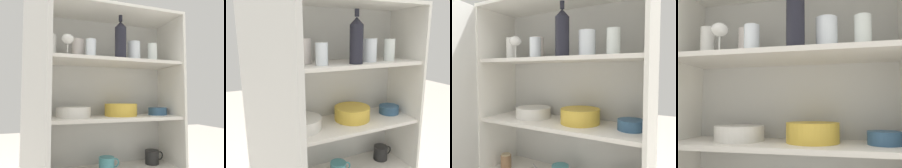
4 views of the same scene
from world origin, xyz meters
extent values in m
cube|color=silver|center=(0.00, 0.31, 0.65)|extent=(0.96, 0.02, 1.29)
cube|color=white|center=(-0.47, 0.15, 0.65)|extent=(0.02, 0.34, 1.29)
cube|color=white|center=(0.47, 0.15, 0.65)|extent=(0.02, 0.34, 1.29)
cube|color=white|center=(0.00, 0.15, 1.30)|extent=(0.96, 0.34, 0.02)
cube|color=silver|center=(0.00, 0.15, 0.63)|extent=(0.92, 0.30, 0.02)
cube|color=silver|center=(0.00, 0.15, 0.98)|extent=(0.92, 0.30, 0.02)
cube|color=silver|center=(-0.43, -0.25, 0.65)|extent=(0.11, 0.47, 1.29)
cylinder|color=silver|center=(-0.18, 0.18, 1.06)|extent=(0.08, 0.08, 0.13)
cylinder|color=white|center=(0.17, 0.11, 1.06)|extent=(0.08, 0.08, 0.13)
cylinder|color=white|center=(0.31, 0.11, 1.05)|extent=(0.06, 0.06, 0.12)
cylinder|color=white|center=(-0.12, 0.08, 1.05)|extent=(0.06, 0.06, 0.11)
cylinder|color=white|center=(-0.34, 0.14, 1.06)|extent=(0.06, 0.06, 0.13)
cylinder|color=white|center=(-0.26, 0.08, 1.00)|extent=(0.06, 0.06, 0.01)
cylinder|color=white|center=(-0.26, 0.08, 1.03)|extent=(0.01, 0.01, 0.07)
ellipsoid|color=white|center=(-0.26, 0.08, 1.09)|extent=(0.07, 0.07, 0.06)
cylinder|color=black|center=(0.06, 0.06, 1.09)|extent=(0.07, 0.07, 0.19)
cone|color=black|center=(0.06, 0.06, 1.21)|extent=(0.07, 0.07, 0.04)
cylinder|color=black|center=(0.06, 0.06, 1.24)|extent=(0.02, 0.02, 0.04)
cylinder|color=silver|center=(-0.20, 0.17, 0.64)|extent=(0.21, 0.21, 0.01)
cylinder|color=silver|center=(-0.20, 0.17, 0.65)|extent=(0.21, 0.21, 0.01)
cylinder|color=silver|center=(-0.20, 0.17, 0.66)|extent=(0.21, 0.21, 0.01)
cylinder|color=silver|center=(-0.20, 0.17, 0.67)|extent=(0.21, 0.21, 0.01)
cylinder|color=silver|center=(-0.20, 0.17, 0.68)|extent=(0.21, 0.21, 0.01)
cylinder|color=silver|center=(-0.20, 0.17, 0.69)|extent=(0.21, 0.21, 0.01)
cylinder|color=silver|center=(-0.20, 0.17, 0.70)|extent=(0.21, 0.21, 0.01)
cylinder|color=gold|center=(0.11, 0.18, 0.68)|extent=(0.21, 0.21, 0.08)
torus|color=gold|center=(0.11, 0.18, 0.72)|extent=(0.21, 0.21, 0.01)
cylinder|color=#33567A|center=(0.38, 0.17, 0.66)|extent=(0.13, 0.13, 0.05)
torus|color=#33567A|center=(0.38, 0.17, 0.69)|extent=(0.13, 0.13, 0.01)
cylinder|color=teal|center=(0.00, 0.14, 0.35)|extent=(0.10, 0.10, 0.09)
torus|color=teal|center=(0.05, 0.14, 0.35)|extent=(0.06, 0.01, 0.06)
cylinder|color=black|center=(0.34, 0.19, 0.35)|extent=(0.09, 0.09, 0.09)
torus|color=black|center=(0.40, 0.19, 0.36)|extent=(0.06, 0.01, 0.06)
cylinder|color=tan|center=(-0.38, 0.12, 0.39)|extent=(0.06, 0.06, 0.01)
camera|label=1|loc=(-0.42, -1.16, 0.76)|focal=35.00mm
camera|label=2|loc=(-0.50, -0.91, 1.13)|focal=35.00mm
camera|label=3|loc=(0.60, -0.88, 0.92)|focal=35.00mm
camera|label=4|loc=(0.25, -0.87, 0.78)|focal=42.00mm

